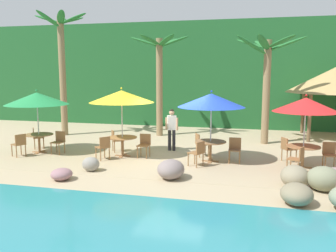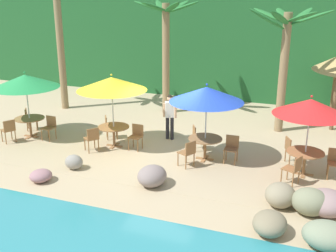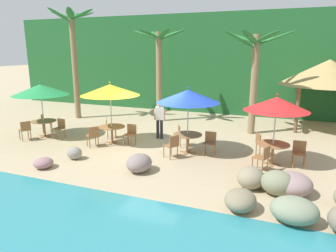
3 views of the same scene
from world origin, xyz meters
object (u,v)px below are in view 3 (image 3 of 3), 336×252
object	(u,v)px
palm_tree_second	(159,59)
palapa_hut	(329,73)
chair_yellow_seaward	(131,133)
chair_red_inland	(261,143)
chair_blue_inland	(182,134)
chair_red_left	(263,157)
waiter_in_white	(160,117)
chair_green_left	(25,129)
dining_table_yellow	(112,129)
chair_green_inland	(45,122)
chair_yellow_left	(93,135)
palm_tree_nearest	(74,47)
chair_blue_seaward	(210,142)
umbrella_yellow	(110,90)
dining_table_blue	(188,137)
dining_table_red	(273,147)
umbrella_red	(277,104)
chair_red_seaward	(299,152)
palm_tree_third	(255,61)
chair_yellow_inland	(109,127)
umbrella_green	(41,90)
umbrella_blue	(188,96)
dining_table_green	(44,123)
chair_green_seaward	(60,127)
chair_blue_left	(172,145)

from	to	relation	value
palm_tree_second	palapa_hut	distance (m)	8.42
chair_yellow_seaward	chair_red_inland	world-z (taller)	same
chair_blue_inland	chair_red_left	size ratio (longest dim) A/B	1.00
chair_blue_inland	waiter_in_white	xyz separation A→B (m)	(-1.27, 0.71, 0.47)
chair_green_left	dining_table_yellow	size ratio (longest dim) A/B	0.79
chair_green_inland	waiter_in_white	world-z (taller)	waiter_in_white
chair_yellow_left	palm_tree_nearest	world-z (taller)	palm_tree_nearest
chair_blue_seaward	palm_tree_second	world-z (taller)	palm_tree_second
palapa_hut	waiter_in_white	bearing A→B (deg)	-146.53
palapa_hut	umbrella_yellow	bearing A→B (deg)	-144.95
dining_table_blue	chair_blue_seaward	bearing A→B (deg)	6.93
dining_table_red	waiter_in_white	world-z (taller)	waiter_in_white
palapa_hut	dining_table_yellow	bearing A→B (deg)	-144.95
umbrella_red	chair_red_seaward	size ratio (longest dim) A/B	2.83
chair_blue_seaward	umbrella_red	xyz separation A→B (m)	(2.25, -0.21, 1.60)
umbrella_yellow	palm_tree_third	bearing A→B (deg)	35.84
dining_table_blue	umbrella_yellow	bearing A→B (deg)	179.56
chair_red_left	chair_red_inland	bearing A→B (deg)	97.65
chair_yellow_inland	umbrella_red	distance (m)	7.20
chair_green_left	chair_red_left	size ratio (longest dim) A/B	1.00
umbrella_green	chair_green_inland	size ratio (longest dim) A/B	2.87
dining_table_blue	chair_red_left	size ratio (longest dim) A/B	1.26
chair_yellow_seaward	chair_blue_seaward	world-z (taller)	same
dining_table_yellow	palm_tree_second	bearing A→B (deg)	87.62
umbrella_yellow	chair_yellow_left	bearing A→B (deg)	-121.43
umbrella_green	chair_blue_seaward	xyz separation A→B (m)	(7.61, 0.28, -1.63)
chair_green_inland	chair_blue_seaward	bearing A→B (deg)	-2.59
palm_tree_nearest	palapa_hut	distance (m)	13.25
chair_yellow_seaward	chair_blue_seaward	xyz separation A→B (m)	(3.33, 0.03, 0.00)
umbrella_yellow	waiter_in_white	bearing A→B (deg)	41.25
chair_yellow_left	chair_blue_inland	size ratio (longest dim) A/B	1.00
chair_red_inland	chair_red_left	size ratio (longest dim) A/B	1.00
chair_green_left	chair_blue_inland	bearing A→B (deg)	14.32
umbrella_blue	umbrella_green	bearing A→B (deg)	-178.49
chair_green_inland	chair_blue_inland	xyz separation A→B (m)	(6.84, 0.24, 0.00)
dining_table_blue	chair_red_inland	distance (m)	2.72
chair_red_seaward	palm_tree_second	world-z (taller)	palm_tree_second
chair_yellow_seaward	dining_table_red	bearing A→B (deg)	-1.81
dining_table_green	umbrella_yellow	size ratio (longest dim) A/B	0.42
chair_green_seaward	chair_blue_left	world-z (taller)	same
umbrella_red	chair_blue_inland	bearing A→B (deg)	167.22
dining_table_yellow	chair_blue_seaward	distance (m)	4.19
chair_yellow_inland	chair_red_inland	xyz separation A→B (m)	(6.52, -0.07, 0.00)
umbrella_yellow	dining_table_blue	world-z (taller)	umbrella_yellow
chair_green_seaward	dining_table_yellow	world-z (taller)	chair_green_seaward
dining_table_green	umbrella_blue	size ratio (longest dim) A/B	0.43
umbrella_yellow	chair_green_inland	bearing A→B (deg)	173.59
chair_green_inland	chair_blue_left	world-z (taller)	same
dining_table_green	chair_green_inland	size ratio (longest dim) A/B	1.26
chair_blue_seaward	chair_blue_inland	distance (m)	1.46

